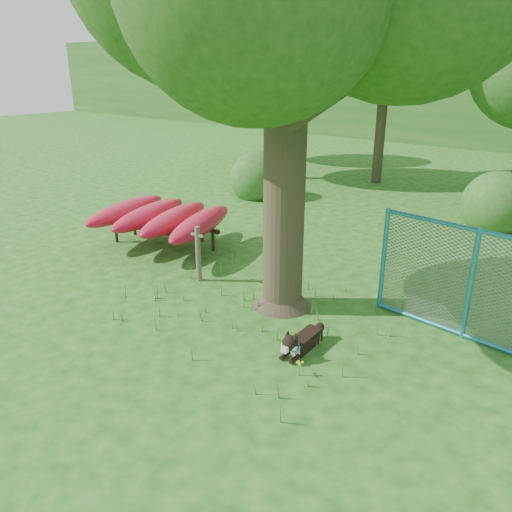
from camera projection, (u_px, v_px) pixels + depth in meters
The scene contains 11 objects.
ground at pixel (200, 330), 8.19m from camera, with size 80.00×80.00×0.00m, color #195110.
wooden_post at pixel (198, 252), 9.87m from camera, with size 0.31×0.11×1.14m.
kayak_rack at pixel (162, 217), 11.72m from camera, with size 3.65×3.25×0.96m.
husky_dog at pixel (300, 342), 7.52m from camera, with size 0.30×1.06×0.47m.
fence_section at pixel (470, 285), 7.64m from camera, with size 3.12×0.36×3.05m.
wildflower_clump at pixel (300, 364), 6.93m from camera, with size 0.11×0.09×0.23m.
bg_tree_a at pixel (270, 53), 17.64m from camera, with size 4.40×4.40×6.70m.
bg_tree_b at pixel (390, 16), 16.57m from camera, with size 5.20×5.20×8.22m.
bg_tree_f at pixel (268, 74), 21.56m from camera, with size 3.60×3.60×5.55m.
shrub_left at pixel (258, 196), 16.56m from camera, with size 1.80×1.80×1.80m, color #25571C.
shrub_mid at pixel (493, 227), 13.44m from camera, with size 1.80×1.80×1.80m, color #25571C.
Camera 1 is at (5.33, -4.94, 4.07)m, focal length 35.00 mm.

